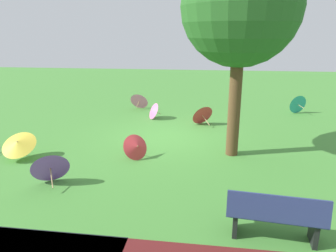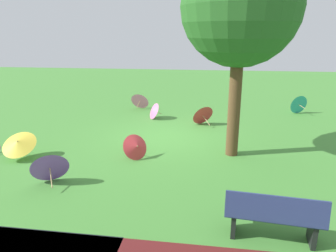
{
  "view_description": "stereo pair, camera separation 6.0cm",
  "coord_description": "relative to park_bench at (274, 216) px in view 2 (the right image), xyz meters",
  "views": [
    {
      "loc": [
        -1.18,
        9.78,
        3.38
      ],
      "look_at": [
        -0.04,
        0.63,
        0.6
      ],
      "focal_mm": 33.08,
      "sensor_mm": 36.0,
      "label": 1
    },
    {
      "loc": [
        -1.24,
        9.78,
        3.38
      ],
      "look_at": [
        -0.04,
        0.63,
        0.6
      ],
      "focal_mm": 33.08,
      "sensor_mm": 36.0,
      "label": 2
    }
  ],
  "objects": [
    {
      "name": "ground",
      "position": [
        2.4,
        -5.11,
        -0.47
      ],
      "size": [
        40.0,
        40.0,
        0.0
      ],
      "primitive_type": "plane",
      "color": "#478C38"
    },
    {
      "name": "parasol_red_1",
      "position": [
        3.08,
        -3.19,
        -0.11
      ],
      "size": [
        0.85,
        0.85,
        0.72
      ],
      "color": "tan",
      "rests_on": "ground"
    },
    {
      "name": "parasol_yellow_0",
      "position": [
        6.29,
        -2.75,
        0.01
      ],
      "size": [
        0.98,
        0.92,
        0.79
      ],
      "color": "tan",
      "rests_on": "ground"
    },
    {
      "name": "parasol_pink_0",
      "position": [
        4.25,
        -9.07,
        -0.06
      ],
      "size": [
        0.9,
        0.79,
        0.81
      ],
      "color": "tan",
      "rests_on": "ground"
    },
    {
      "name": "parasol_purple_0",
      "position": [
        4.76,
        -1.55,
        -0.03
      ],
      "size": [
        1.03,
        0.99,
        0.87
      ],
      "color": "tan",
      "rests_on": "ground"
    },
    {
      "name": "parasol_pink_1",
      "position": [
        3.37,
        -7.39,
        -0.13
      ],
      "size": [
        0.7,
        0.8,
        0.68
      ],
      "color": "tan",
      "rests_on": "ground"
    },
    {
      "name": "parasol_red_0",
      "position": [
        1.36,
        -6.85,
        -0.05
      ],
      "size": [
        1.0,
        0.96,
        0.82
      ],
      "color": "tan",
      "rests_on": "ground"
    },
    {
      "name": "shade_tree",
      "position": [
        0.42,
        -3.87,
        3.53
      ],
      "size": [
        3.08,
        3.08,
        5.57
      ],
      "color": "brown",
      "rests_on": "ground"
    },
    {
      "name": "parasol_teal_0",
      "position": [
        -2.73,
        -9.14,
        -0.05
      ],
      "size": [
        0.87,
        0.79,
        0.83
      ],
      "color": "tan",
      "rests_on": "ground"
    },
    {
      "name": "park_bench",
      "position": [
        0.0,
        0.0,
        0.0
      ],
      "size": [
        1.64,
        0.64,
        0.9
      ],
      "color": "navy",
      "rests_on": "ground"
    }
  ]
}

